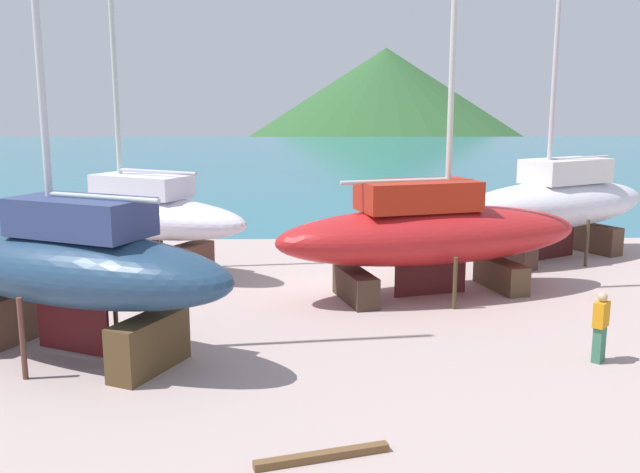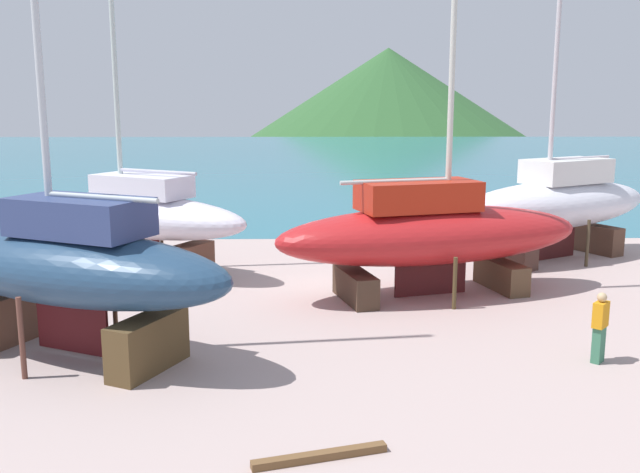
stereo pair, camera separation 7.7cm
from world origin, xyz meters
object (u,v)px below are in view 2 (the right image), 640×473
at_px(sailboat_far_slipway, 134,214).
at_px(sailboat_mid_port, 557,203).
at_px(sailboat_large_starboard, 431,232).
at_px(worker, 600,326).
at_px(sailboat_small_center, 69,265).

height_order(sailboat_far_slipway, sailboat_mid_port, sailboat_mid_port).
xyz_separation_m(sailboat_large_starboard, worker, (2.92, -5.78, -1.12)).
bearing_deg(sailboat_mid_port, sailboat_large_starboard, 12.87).
bearing_deg(sailboat_mid_port, worker, 46.64).
distance_m(sailboat_large_starboard, sailboat_mid_port, 7.62).
bearing_deg(sailboat_mid_port, sailboat_far_slipway, -22.47).
relative_size(sailboat_mid_port, sailboat_small_center, 1.08).
distance_m(sailboat_mid_port, sailboat_small_center, 18.12).
bearing_deg(sailboat_small_center, sailboat_large_starboard, -125.82).
bearing_deg(sailboat_large_starboard, sailboat_far_slipway, 146.06).
height_order(sailboat_large_starboard, sailboat_far_slipway, sailboat_large_starboard).
xyz_separation_m(sailboat_far_slipway, worker, (12.78, -9.04, -1.19)).
xyz_separation_m(sailboat_far_slipway, sailboat_small_center, (0.63, -8.49, 0.16)).
distance_m(sailboat_far_slipway, worker, 15.70).
xyz_separation_m(sailboat_large_starboard, sailboat_small_center, (-9.22, -5.23, 0.22)).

